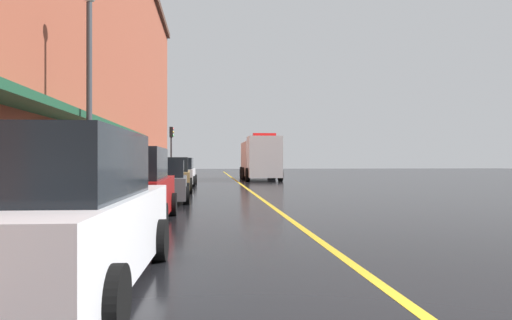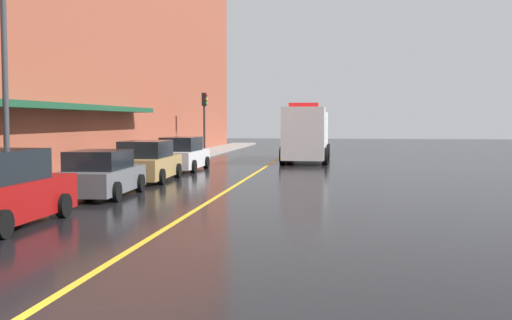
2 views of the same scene
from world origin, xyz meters
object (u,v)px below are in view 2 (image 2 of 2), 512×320
(parking_meter_1, at_px, (121,155))
(street_lamp_left, at_px, (5,59))
(parked_car_4, at_px, (182,155))
(box_truck, at_px, (307,134))
(traffic_light_near, at_px, (204,112))
(parked_car_3, at_px, (147,162))
(parking_meter_0, at_px, (146,151))
(parked_car_2, at_px, (101,175))

(parking_meter_1, distance_m, street_lamp_left, 8.90)
(parked_car_4, relative_size, box_truck, 0.53)
(traffic_light_near, bearing_deg, parking_meter_1, -90.21)
(parked_car_3, xyz_separation_m, parked_car_4, (0.08, 5.53, 0.00))
(street_lamp_left, bearing_deg, parked_car_4, 81.10)
(parked_car_4, distance_m, box_truck, 9.94)
(traffic_light_near, bearing_deg, parked_car_4, -83.09)
(box_truck, relative_size, parking_meter_1, 6.54)
(traffic_light_near, bearing_deg, parking_meter_0, -90.27)
(street_lamp_left, height_order, traffic_light_near, street_lamp_left)
(parking_meter_0, relative_size, traffic_light_near, 0.31)
(box_truck, distance_m, traffic_light_near, 8.22)
(box_truck, relative_size, traffic_light_near, 2.02)
(parking_meter_0, relative_size, parking_meter_1, 1.00)
(parked_car_2, distance_m, parking_meter_1, 6.19)
(parked_car_2, xyz_separation_m, street_lamp_left, (-2.08, -2.23, 3.66))
(parked_car_4, relative_size, parking_meter_1, 3.49)
(parked_car_4, bearing_deg, traffic_light_near, 7.31)
(parking_meter_0, bearing_deg, box_truck, 52.03)
(street_lamp_left, bearing_deg, parking_meter_0, 87.07)
(parked_car_2, xyz_separation_m, parking_meter_1, (-1.48, 6.00, 0.32))
(street_lamp_left, distance_m, traffic_light_near, 24.71)
(parked_car_3, height_order, parked_car_4, parked_car_4)
(parked_car_3, distance_m, parked_car_4, 5.53)
(parked_car_4, relative_size, street_lamp_left, 0.67)
(parked_car_2, relative_size, box_truck, 0.51)
(parking_meter_1, distance_m, traffic_light_near, 16.57)
(parking_meter_0, height_order, street_lamp_left, street_lamp_left)
(parked_car_4, xyz_separation_m, street_lamp_left, (-2.06, -13.14, 3.60))
(parked_car_2, relative_size, parked_car_4, 0.95)
(parked_car_3, relative_size, traffic_light_near, 1.13)
(parked_car_3, relative_size, parking_meter_0, 3.65)
(parked_car_2, bearing_deg, traffic_light_near, 1.43)
(traffic_light_near, bearing_deg, street_lamp_left, -91.54)
(parking_meter_1, height_order, traffic_light_near, traffic_light_near)
(parked_car_4, bearing_deg, parked_car_3, 179.52)
(street_lamp_left, bearing_deg, parked_car_2, 46.96)
(parked_car_2, distance_m, street_lamp_left, 4.77)
(parked_car_4, xyz_separation_m, parking_meter_1, (-1.46, -4.91, 0.26))
(parked_car_3, relative_size, box_truck, 0.56)
(parked_car_4, xyz_separation_m, parking_meter_0, (-1.46, -1.41, 0.26))
(parked_car_2, distance_m, parked_car_3, 5.38)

